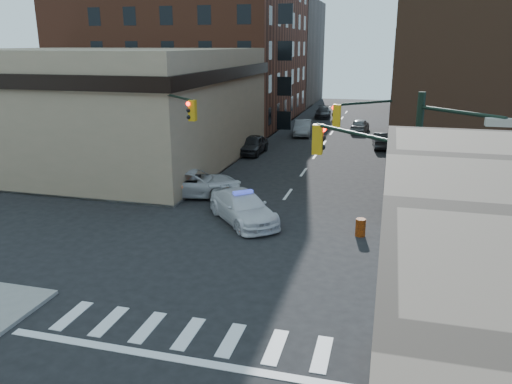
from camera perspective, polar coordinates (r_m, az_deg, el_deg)
The scene contains 28 objects.
ground at distance 23.28m, azimuth -1.28°, elevation -7.18°, with size 140.00×140.00×0.00m, color black.
sidewalk_nw at distance 61.30m, azimuth -13.58°, elevation 7.39°, with size 34.00×54.50×0.15m, color gray.
bank_building at distance 43.79m, azimuth -17.06°, elevation 9.47°, with size 22.00×22.00×9.00m, color #9A8165.
apartment_block at distance 65.27m, azimuth -7.49°, elevation 18.75°, with size 25.00×25.00×24.00m, color #5C2D1D.
commercial_row_ne at distance 43.58m, azimuth 24.76°, elevation 11.98°, with size 14.00×34.00×14.00m, color #503120.
filler_nw at distance 85.34m, azimuth 0.03°, elevation 15.65°, with size 20.00×18.00×16.00m, color brown.
filler_ne at distance 78.92m, azimuth 21.35°, elevation 13.03°, with size 16.00×16.00×12.00m, color #5C2D1D.
signal_pole_se at distance 15.66m, azimuth 14.39°, elevation -1.66°, with size 5.40×5.27×8.00m.
signal_pole_nw at distance 28.82m, azimuth -9.63°, elevation 6.28°, with size 3.58×3.67×8.00m.
signal_pole_ne at distance 26.28m, azimuth 14.39°, elevation 5.01°, with size 3.67×3.58×8.00m.
tree_ne_near at distance 46.84m, azimuth 16.88°, elevation 8.65°, with size 3.00×3.00×4.85m.
tree_ne_far at distance 54.78m, azimuth 16.70°, elevation 9.72°, with size 3.00×3.00×4.85m.
police_car at distance 27.22m, azimuth -1.50°, elevation -1.76°, with size 2.29×5.62×1.63m, color silver.
pickup at distance 32.10m, azimuth -7.18°, elevation 1.02°, with size 2.78×6.03×1.68m, color silver.
parked_car_wnear at distance 44.31m, azimuth -0.36°, elevation 5.43°, with size 1.91×4.76×1.62m, color black.
parked_car_wfar at distance 53.77m, azimuth 5.38°, elevation 7.33°, with size 1.70×4.87×1.61m, color gray.
parked_car_wdeep at distance 67.17m, azimuth 7.67°, elevation 9.00°, with size 1.93×4.76×1.38m, color black.
parked_car_enear at distance 48.32m, azimuth 14.21°, elevation 5.77°, with size 1.55×4.45×1.47m, color black.
parked_car_efar at distance 56.83m, azimuth 11.80°, elevation 7.49°, with size 1.75×4.34×1.48m, color gray.
pedestrian_a at distance 32.81m, azimuth -7.95°, elevation 1.85°, with size 0.71×0.47×1.95m, color black.
pedestrian_b at distance 34.04m, azimuth -10.69°, elevation 1.98°, with size 0.79×0.62×1.63m, color black.
pedestrian_c at distance 33.48m, azimuth -19.69°, elevation 1.09°, with size 0.99×0.41×1.69m, color #212532.
barrel_road at distance 25.85m, azimuth 11.85°, elevation -3.98°, with size 0.51×0.51×0.91m, color #EB530B.
barrel_bank at distance 30.31m, azimuth -3.05°, elevation -0.47°, with size 0.56×0.56×1.01m, color #C13909.
barricade_se_a at distance 16.29m, azimuth 20.10°, elevation -17.12°, with size 1.23×0.61×0.92m, color #F1320B, non-canonical shape.
barricade_se_b at distance 16.03m, azimuth 15.47°, elevation -17.03°, with size 1.36×0.68×1.02m, color #CE3C09, non-canonical shape.
barricade_nw_a at distance 31.27m, azimuth -9.25°, elevation 0.05°, with size 1.19×0.60×0.89m, color #EE390B, non-canonical shape.
barricade_nw_b at distance 33.85m, azimuth -17.78°, elevation 0.77°, with size 1.25×0.62×0.94m, color orange, non-canonical shape.
Camera 1 is at (6.00, -20.44, 9.37)m, focal length 35.00 mm.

